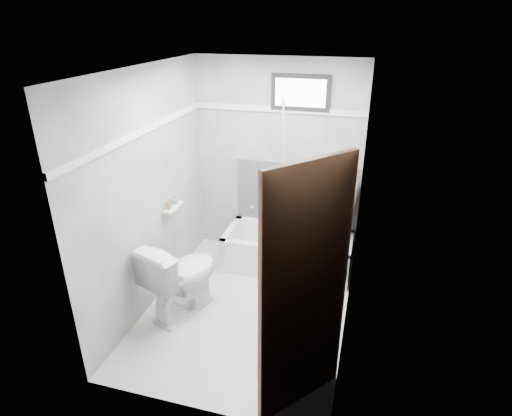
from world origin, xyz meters
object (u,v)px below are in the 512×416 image
(soap_bottle_a, at_px, (169,204))
(soap_bottle_b, at_px, (174,200))
(toilet, at_px, (182,277))
(door, at_px, (336,328))
(bathtub, at_px, (287,251))
(office_chair, at_px, (322,223))

(soap_bottle_a, xyz_separation_m, soap_bottle_b, (0.00, 0.14, -0.01))
(toilet, relative_size, door, 0.42)
(bathtub, distance_m, door, 2.46)
(office_chair, relative_size, soap_bottle_b, 9.56)
(bathtub, xyz_separation_m, door, (0.75, -2.21, 0.79))
(bathtub, height_order, door, door)
(toilet, bearing_deg, soap_bottle_b, -42.24)
(office_chair, height_order, door, door)
(bathtub, bearing_deg, soap_bottle_b, -155.77)
(toilet, distance_m, door, 2.02)
(toilet, relative_size, soap_bottle_a, 7.37)
(office_chair, relative_size, soap_bottle_a, 8.67)
(bathtub, relative_size, soap_bottle_a, 13.27)
(office_chair, bearing_deg, soap_bottle_b, -138.75)
(office_chair, relative_size, toilet, 1.18)
(bathtub, bearing_deg, office_chair, 7.40)
(office_chair, height_order, toilet, office_chair)
(toilet, distance_m, soap_bottle_b, 0.88)
(bathtub, xyz_separation_m, office_chair, (0.38, 0.05, 0.40))
(bathtub, distance_m, toilet, 1.43)
(soap_bottle_b, bearing_deg, bathtub, 24.23)
(office_chair, bearing_deg, bathtub, -151.69)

